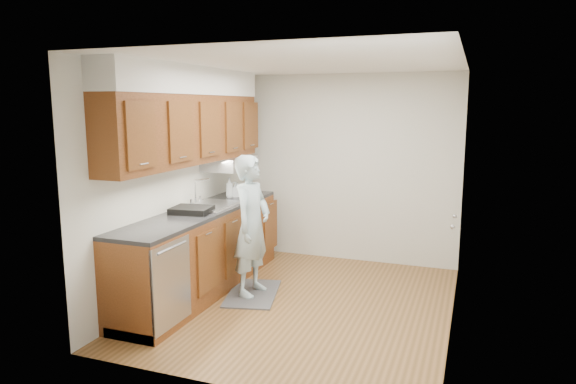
# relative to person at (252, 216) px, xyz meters

# --- Properties ---
(floor) EXTENTS (3.50, 3.50, 0.00)m
(floor) POSITION_rel_person_xyz_m (0.63, -0.07, -0.89)
(floor) COLOR brown
(floor) RESTS_ON ground
(ceiling) EXTENTS (3.50, 3.50, 0.00)m
(ceiling) POSITION_rel_person_xyz_m (0.63, -0.07, 1.61)
(ceiling) COLOR white
(ceiling) RESTS_ON wall_left
(wall_left) EXTENTS (0.02, 3.50, 2.50)m
(wall_left) POSITION_rel_person_xyz_m (-0.87, -0.07, 0.36)
(wall_left) COLOR beige
(wall_left) RESTS_ON floor
(wall_right) EXTENTS (0.02, 3.50, 2.50)m
(wall_right) POSITION_rel_person_xyz_m (2.13, -0.07, 0.36)
(wall_right) COLOR beige
(wall_right) RESTS_ON floor
(wall_back) EXTENTS (3.00, 0.02, 2.50)m
(wall_back) POSITION_rel_person_xyz_m (0.63, 1.68, 0.36)
(wall_back) COLOR beige
(wall_back) RESTS_ON floor
(counter) EXTENTS (0.64, 2.80, 1.30)m
(counter) POSITION_rel_person_xyz_m (-0.57, -0.07, -0.40)
(counter) COLOR brown
(counter) RESTS_ON floor
(upper_cabinets) EXTENTS (0.47, 2.80, 1.21)m
(upper_cabinets) POSITION_rel_person_xyz_m (-0.71, -0.03, 1.06)
(upper_cabinets) COLOR brown
(upper_cabinets) RESTS_ON wall_left
(closet_door) EXTENTS (0.02, 1.22, 2.05)m
(closet_door) POSITION_rel_person_xyz_m (2.11, 0.23, 0.13)
(closet_door) COLOR white
(closet_door) RESTS_ON wall_right
(floor_mat) EXTENTS (0.72, 1.00, 0.02)m
(floor_mat) POSITION_rel_person_xyz_m (0.00, 0.00, -0.88)
(floor_mat) COLOR #575759
(floor_mat) RESTS_ON floor
(person) EXTENTS (0.46, 0.65, 1.75)m
(person) POSITION_rel_person_xyz_m (0.00, 0.00, 0.00)
(person) COLOR #A4BFC8
(person) RESTS_ON floor_mat
(soap_bottle_a) EXTENTS (0.10, 0.10, 0.25)m
(soap_bottle_a) POSITION_rel_person_xyz_m (-0.63, 0.72, 0.17)
(soap_bottle_a) COLOR silver
(soap_bottle_a) RESTS_ON counter
(soap_bottle_b) EXTENTS (0.12, 0.12, 0.19)m
(soap_bottle_b) POSITION_rel_person_xyz_m (-0.58, 0.79, 0.14)
(soap_bottle_b) COLOR silver
(soap_bottle_b) RESTS_ON counter
(soap_bottle_c) EXTENTS (0.18, 0.18, 0.17)m
(soap_bottle_c) POSITION_rel_person_xyz_m (-0.59, 0.86, 0.13)
(soap_bottle_c) COLOR silver
(soap_bottle_c) RESTS_ON counter
(dish_rack) EXTENTS (0.45, 0.40, 0.06)m
(dish_rack) POSITION_rel_person_xyz_m (-0.59, -0.27, 0.08)
(dish_rack) COLOR black
(dish_rack) RESTS_ON counter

